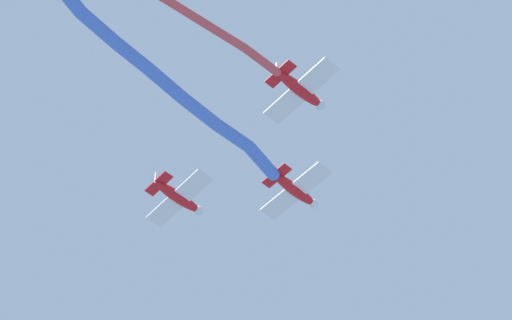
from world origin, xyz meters
TOP-DOWN VIEW (x-y plane):
  - airplane_lead at (-3.11, 5.73)m, footprint 4.94×6.37m
  - smoke_trail_lead at (12.83, 14.14)m, footprint 28.35×16.62m
  - airplane_left_wing at (5.01, 2.16)m, footprint 4.95×6.40m
  - airplane_right_wing at (-0.41, 14.18)m, footprint 4.94×6.39m

SIDE VIEW (x-z plane):
  - airplane_lead at x=-3.11m, z-range 65.39..66.99m
  - airplane_left_wing at x=5.01m, z-range 65.39..66.99m
  - airplane_right_wing at x=-0.41m, z-range 65.69..67.29m
  - smoke_trail_lead at x=12.83m, z-range 65.59..67.58m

